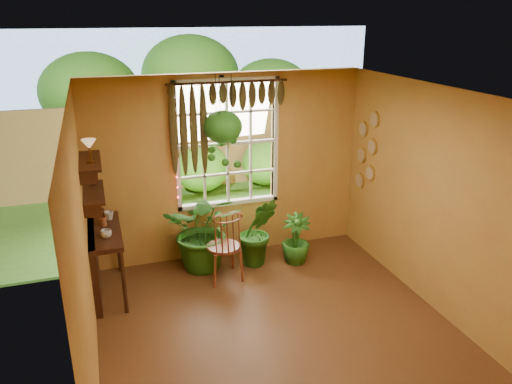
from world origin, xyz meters
TOP-DOWN VIEW (x-y plane):
  - floor at (0.00, 0.00)m, footprint 4.50×4.50m
  - ceiling at (0.00, 0.00)m, footprint 4.50×4.50m
  - wall_back at (0.00, 2.25)m, footprint 4.00×0.00m
  - wall_left at (-2.00, 0.00)m, footprint 0.00×4.50m
  - wall_right at (2.00, 0.00)m, footprint 0.00×4.50m
  - window at (0.00, 2.28)m, footprint 1.52×0.10m
  - valance_vine at (-0.08, 2.16)m, footprint 1.70×0.12m
  - string_lights at (-0.76, 2.19)m, footprint 0.03×0.03m
  - wall_plates at (1.98, 1.79)m, footprint 0.04×0.32m
  - counter_ledge at (-1.91, 1.60)m, footprint 0.40×1.20m
  - shelf_lower at (-1.88, 1.60)m, footprint 0.25×0.90m
  - shelf_upper at (-1.88, 1.60)m, footprint 0.25×0.90m
  - backyard at (0.24, 6.87)m, footprint 14.00×10.00m
  - windsor_chair at (-0.28, 1.47)m, footprint 0.48×0.51m
  - potted_plant_left at (-0.46, 1.88)m, footprint 1.31×1.23m
  - potted_plant_mid at (0.29, 1.75)m, footprint 0.62×0.52m
  - potted_plant_right at (0.83, 1.63)m, footprint 0.52×0.52m
  - hanging_basket at (-0.12, 2.04)m, footprint 0.53×0.53m
  - cup_a at (-1.78, 1.34)m, footprint 0.15×0.15m
  - cup_b at (-1.72, 1.91)m, footprint 0.12×0.12m
  - brush_jar at (-1.80, 1.73)m, footprint 0.08×0.08m
  - shelf_vase at (-1.87, 1.87)m, footprint 0.16×0.16m
  - tiffany_lamp at (-1.86, 1.45)m, footprint 0.17×0.17m

SIDE VIEW (x-z plane):
  - floor at x=0.00m, z-range 0.00..0.00m
  - windsor_chair at x=-0.28m, z-range -0.25..0.95m
  - potted_plant_right at x=0.83m, z-range 0.00..0.74m
  - potted_plant_mid at x=0.29m, z-range 0.00..1.03m
  - counter_ledge at x=-1.91m, z-range 0.10..1.00m
  - potted_plant_left at x=-0.46m, z-range 0.00..1.18m
  - cup_a at x=-1.78m, z-range 0.90..1.00m
  - cup_b at x=-1.72m, z-range 0.90..1.01m
  - brush_jar at x=-1.80m, z-range 0.87..1.18m
  - backyard at x=0.24m, z-range -4.72..7.28m
  - wall_back at x=0.00m, z-range -0.65..3.35m
  - wall_left at x=-2.00m, z-range -0.90..3.60m
  - wall_right at x=2.00m, z-range -0.90..3.60m
  - shelf_lower at x=-1.88m, z-range 1.38..1.42m
  - shelf_vase at x=-1.87m, z-range 1.42..1.55m
  - wall_plates at x=1.98m, z-range 1.00..2.10m
  - window at x=0.00m, z-range 0.77..2.63m
  - string_lights at x=-0.76m, z-range 0.98..2.52m
  - shelf_upper at x=-1.88m, z-range 1.78..1.82m
  - hanging_basket at x=-0.12m, z-range 1.30..2.59m
  - tiffany_lamp at x=-1.86m, z-range 1.88..2.17m
  - valance_vine at x=-0.08m, z-range 1.73..2.83m
  - ceiling at x=0.00m, z-range 2.70..2.70m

